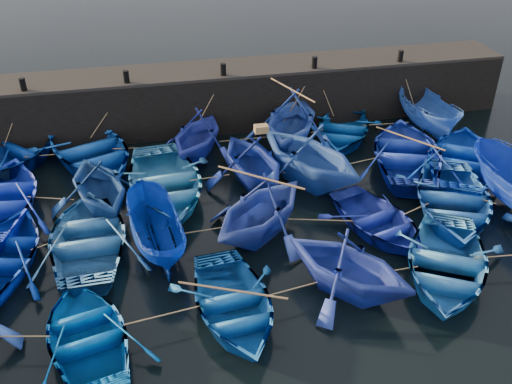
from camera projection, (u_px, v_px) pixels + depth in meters
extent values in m
plane|color=black|center=(278.00, 265.00, 17.44)|extent=(120.00, 120.00, 0.00)
cube|color=black|center=(221.00, 97.00, 25.48)|extent=(26.00, 2.50, 2.50)
cube|color=black|center=(220.00, 69.00, 24.79)|extent=(26.00, 2.50, 0.12)
cylinder|color=black|center=(23.00, 84.00, 22.42)|extent=(0.24, 0.24, 0.50)
cylinder|color=black|center=(126.00, 77.00, 23.15)|extent=(0.24, 0.24, 0.50)
cylinder|color=black|center=(223.00, 69.00, 23.88)|extent=(0.24, 0.24, 0.50)
cylinder|color=black|center=(315.00, 62.00, 24.61)|extent=(0.24, 0.24, 0.50)
cylinder|color=black|center=(401.00, 56.00, 25.34)|extent=(0.24, 0.24, 0.50)
imported|color=#0C43AA|center=(89.00, 150.00, 22.58)|extent=(6.08, 6.97, 1.21)
imported|color=#2433A5|center=(197.00, 134.00, 22.93)|extent=(4.68, 4.90, 2.00)
imported|color=blue|center=(291.00, 119.00, 23.49)|extent=(5.77, 6.08, 2.51)
imported|color=navy|center=(343.00, 129.00, 24.51)|extent=(4.99, 5.59, 0.96)
imported|color=blue|center=(428.00, 114.00, 24.90)|extent=(1.71, 4.49, 1.73)
imported|color=#0F27BE|center=(0.00, 199.00, 19.56)|extent=(4.40, 5.82, 1.14)
imported|color=navy|center=(99.00, 184.00, 19.48)|extent=(4.41, 4.79, 2.10)
imported|color=#327DCA|center=(165.00, 183.00, 20.48)|extent=(4.41, 5.87, 1.16)
imported|color=navy|center=(253.00, 159.00, 20.92)|extent=(4.37, 4.80, 2.16)
imported|color=#2853AC|center=(310.00, 153.00, 20.91)|extent=(6.00, 6.28, 2.57)
imported|color=#142D9A|center=(407.00, 152.00, 22.45)|extent=(5.70, 6.68, 1.17)
imported|color=#093CCD|center=(463.00, 159.00, 22.04)|extent=(6.25, 6.73, 1.14)
imported|color=navy|center=(0.00, 255.00, 17.06)|extent=(4.45, 5.46, 0.99)
imported|color=#2D68AC|center=(89.00, 237.00, 17.81)|extent=(3.69, 5.12, 1.05)
imported|color=navy|center=(155.00, 231.00, 17.63)|extent=(2.06, 4.22, 1.57)
imported|color=navy|center=(260.00, 208.00, 18.14)|extent=(5.53, 5.46, 2.21)
imported|color=navy|center=(378.00, 221.00, 18.72)|extent=(3.95, 4.77, 0.86)
imported|color=blue|center=(453.00, 200.00, 19.54)|extent=(5.60, 6.43, 1.11)
imported|color=#004CA4|center=(88.00, 334.00, 14.44)|extent=(3.85, 4.76, 0.87)
imported|color=#1053A1|center=(233.00, 304.00, 15.35)|extent=(3.44, 4.58, 0.90)
imported|color=#22379B|center=(349.00, 264.00, 15.85)|extent=(5.15, 5.20, 2.07)
imported|color=blue|center=(446.00, 263.00, 16.72)|extent=(5.53, 6.06, 1.03)
cube|color=#9C7944|center=(261.00, 129.00, 20.34)|extent=(0.48, 0.34, 0.26)
cylinder|color=tan|center=(45.00, 155.00, 22.32)|extent=(1.59, 0.07, 0.04)
cylinder|color=tan|center=(144.00, 147.00, 22.89)|extent=(2.48, 0.30, 0.04)
cylinder|color=tan|center=(245.00, 139.00, 23.52)|extent=(2.12, 0.06, 0.04)
cylinder|color=tan|center=(317.00, 131.00, 24.17)|extent=(0.60, 0.24, 0.04)
cylinder|color=tan|center=(386.00, 124.00, 24.77)|extent=(2.08, 0.17, 0.04)
cylinder|color=tan|center=(51.00, 198.00, 19.66)|extent=(1.61, 0.58, 0.04)
cylinder|color=tan|center=(133.00, 190.00, 20.12)|extent=(0.46, 0.44, 0.04)
cylinder|color=tan|center=(210.00, 178.00, 20.85)|extent=(1.49, 0.16, 0.04)
cylinder|color=tan|center=(281.00, 171.00, 21.25)|extent=(0.29, 0.35, 0.04)
cylinder|color=tan|center=(359.00, 162.00, 21.88)|extent=(2.41, 0.51, 0.04)
cylinder|color=tan|center=(435.00, 156.00, 22.26)|extent=(0.11, 0.92, 0.04)
cylinder|color=tan|center=(45.00, 245.00, 17.41)|extent=(0.81, 0.38, 0.04)
cylinder|color=tan|center=(122.00, 236.00, 17.78)|extent=(0.27, 0.51, 0.04)
cylinder|color=tan|center=(209.00, 229.00, 18.09)|extent=(1.56, 0.11, 0.04)
cylinder|color=tan|center=(320.00, 220.00, 18.54)|extent=(2.06, 0.61, 0.04)
cylinder|color=tan|center=(416.00, 209.00, 19.10)|extent=(1.10, 0.47, 0.04)
cylinder|color=tan|center=(486.00, 201.00, 19.53)|extent=(0.48, 0.55, 0.04)
cylinder|color=tan|center=(14.00, 336.00, 14.22)|extent=(1.74, 0.41, 0.04)
cylinder|color=tan|center=(162.00, 315.00, 14.84)|extent=(2.00, 0.30, 0.04)
cylinder|color=tan|center=(292.00, 289.00, 15.70)|extent=(1.56, 0.28, 0.04)
cylinder|color=tan|center=(398.00, 270.00, 16.40)|extent=(1.26, 0.07, 0.04)
cylinder|color=tan|center=(506.00, 256.00, 16.96)|extent=(2.00, 0.24, 0.04)
cylinder|color=tan|center=(14.00, 119.00, 22.74)|extent=(1.18, 0.45, 2.09)
cylinder|color=tan|center=(109.00, 111.00, 23.40)|extent=(1.78, 0.49, 2.09)
cylinder|color=tan|center=(209.00, 104.00, 24.05)|extent=(1.51, 0.76, 2.09)
cylinder|color=tan|center=(299.00, 96.00, 24.76)|extent=(1.60, 0.78, 2.09)
cylinder|color=tan|center=(324.00, 93.00, 25.06)|extent=(0.88, 0.58, 2.09)
cylinder|color=tan|center=(408.00, 86.00, 25.72)|extent=(0.75, 0.71, 2.09)
cylinder|color=#99724C|center=(292.00, 90.00, 22.81)|extent=(1.08, 2.84, 0.06)
cylinder|color=#99724C|center=(410.00, 138.00, 22.12)|extent=(1.77, 2.49, 0.06)
cylinder|color=#99724C|center=(260.00, 177.00, 17.54)|extent=(2.34, 1.97, 0.06)
cylinder|color=#99724C|center=(232.00, 290.00, 15.09)|extent=(2.74, 1.32, 0.06)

